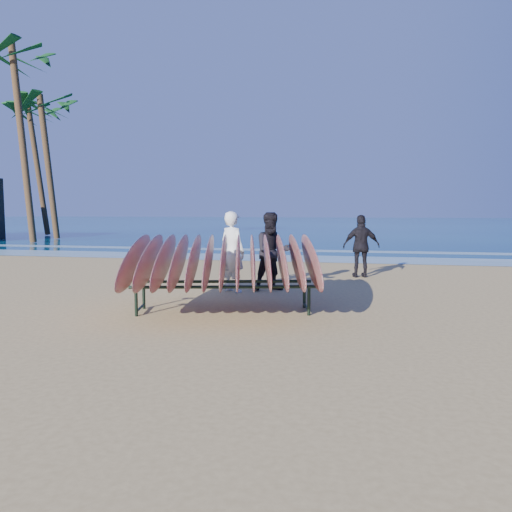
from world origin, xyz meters
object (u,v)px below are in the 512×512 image
(person_dark_a, at_px, (272,252))
(palm_mid, at_px, (46,108))
(person_white, at_px, (233,252))
(person_dark_b, at_px, (361,246))
(surfboard_rack, at_px, (223,260))
(palm_right, at_px, (36,115))
(palm_left, at_px, (19,61))

(person_dark_a, xyz_separation_m, palm_mid, (-16.35, 15.91, 6.91))
(person_white, xyz_separation_m, person_dark_b, (2.78, 3.00, -0.05))
(surfboard_rack, relative_size, person_dark_a, 2.15)
(person_dark_b, bearing_deg, person_dark_a, 41.56)
(person_dark_a, bearing_deg, person_dark_b, 26.42)
(palm_mid, distance_m, palm_right, 4.55)
(person_white, relative_size, palm_right, 0.20)
(person_dark_a, bearing_deg, person_white, 174.52)
(surfboard_rack, xyz_separation_m, person_dark_b, (2.39, 5.15, -0.09))
(person_white, relative_size, person_dark_a, 1.01)
(surfboard_rack, bearing_deg, person_dark_a, 66.75)
(palm_left, xyz_separation_m, palm_mid, (-0.72, 3.22, -1.70))
(person_dark_b, bearing_deg, person_white, 34.92)
(person_white, xyz_separation_m, palm_left, (-14.80, 13.03, 8.60))
(person_white, distance_m, palm_right, 27.96)
(palm_left, height_order, palm_mid, palm_left)
(person_dark_a, relative_size, palm_right, 0.20)
(person_dark_b, bearing_deg, surfboard_rack, 52.89)
(palm_left, bearing_deg, palm_right, 120.03)
(person_dark_b, distance_m, palm_left, 22.02)
(person_white, relative_size, person_dark_b, 1.06)
(surfboard_rack, distance_m, palm_mid, 25.28)
(person_white, relative_size, palm_mid, 0.21)
(person_dark_a, distance_m, palm_mid, 23.84)
(person_dark_b, height_order, palm_mid, palm_mid)
(person_white, distance_m, palm_left, 21.52)
(surfboard_rack, height_order, palm_mid, palm_mid)
(palm_mid, bearing_deg, person_dark_b, -35.90)
(palm_left, bearing_deg, person_white, -41.35)
(palm_left, bearing_deg, palm_mid, 102.57)
(palm_mid, bearing_deg, palm_right, 132.61)
(surfboard_rack, bearing_deg, person_dark_b, 51.88)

